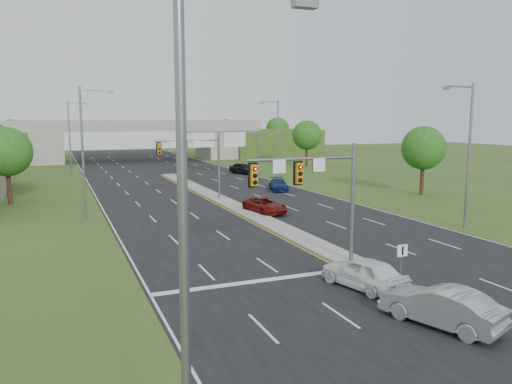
{
  "coord_description": "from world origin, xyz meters",
  "views": [
    {
      "loc": [
        -15.67,
        -24.02,
        8.32
      ],
      "look_at": [
        -2.03,
        9.74,
        3.0
      ],
      "focal_mm": 35.0,
      "sensor_mm": 36.0,
      "label": 1
    }
  ],
  "objects_px": {
    "car_far_b": "(279,184)",
    "car_far_c": "(243,168)",
    "signal_mast_far": "(198,155)",
    "overpass": "(137,143)",
    "signal_mast_near": "(319,185)",
    "car_far_a": "(265,205)",
    "sign_gantry": "(221,141)",
    "car_silver": "(441,306)",
    "keep_right_sign": "(402,258)",
    "car_white": "(364,273)"
  },
  "relations": [
    {
      "from": "car_far_b",
      "to": "car_far_c",
      "type": "distance_m",
      "value": 18.65
    },
    {
      "from": "signal_mast_far",
      "to": "overpass",
      "type": "height_order",
      "value": "overpass"
    },
    {
      "from": "signal_mast_far",
      "to": "signal_mast_near",
      "type": "bearing_deg",
      "value": -90.0
    },
    {
      "from": "signal_mast_far",
      "to": "overpass",
      "type": "distance_m",
      "value": 55.13
    },
    {
      "from": "signal_mast_far",
      "to": "car_far_a",
      "type": "bearing_deg",
      "value": -66.35
    },
    {
      "from": "signal_mast_near",
      "to": "sign_gantry",
      "type": "bearing_deg",
      "value": 78.75
    },
    {
      "from": "car_silver",
      "to": "sign_gantry",
      "type": "bearing_deg",
      "value": -118.65
    },
    {
      "from": "overpass",
      "to": "car_far_a",
      "type": "bearing_deg",
      "value": -88.65
    },
    {
      "from": "sign_gantry",
      "to": "overpass",
      "type": "bearing_deg",
      "value": 100.79
    },
    {
      "from": "signal_mast_near",
      "to": "sign_gantry",
      "type": "relative_size",
      "value": 0.6
    },
    {
      "from": "signal_mast_near",
      "to": "keep_right_sign",
      "type": "relative_size",
      "value": 3.18
    },
    {
      "from": "car_silver",
      "to": "car_far_a",
      "type": "xyz_separation_m",
      "value": [
        3.0,
        25.28,
        -0.12
      ]
    },
    {
      "from": "signal_mast_far",
      "to": "sign_gantry",
      "type": "height_order",
      "value": "signal_mast_far"
    },
    {
      "from": "car_far_c",
      "to": "car_far_a",
      "type": "bearing_deg",
      "value": -124.95
    },
    {
      "from": "car_far_c",
      "to": "overpass",
      "type": "bearing_deg",
      "value": 90.7
    },
    {
      "from": "car_far_b",
      "to": "signal_mast_near",
      "type": "bearing_deg",
      "value": -93.18
    },
    {
      "from": "keep_right_sign",
      "to": "car_silver",
      "type": "relative_size",
      "value": 0.45
    },
    {
      "from": "keep_right_sign",
      "to": "car_far_b",
      "type": "bearing_deg",
      "value": 75.57
    },
    {
      "from": "keep_right_sign",
      "to": "car_far_a",
      "type": "distance_m",
      "value": 20.93
    },
    {
      "from": "overpass",
      "to": "car_silver",
      "type": "relative_size",
      "value": 16.25
    },
    {
      "from": "car_far_b",
      "to": "car_far_c",
      "type": "height_order",
      "value": "car_far_c"
    },
    {
      "from": "signal_mast_near",
      "to": "signal_mast_far",
      "type": "relative_size",
      "value": 1.0
    },
    {
      "from": "signal_mast_near",
      "to": "sign_gantry",
      "type": "xyz_separation_m",
      "value": [
        8.95,
        44.99,
        0.51
      ]
    },
    {
      "from": "car_silver",
      "to": "car_far_c",
      "type": "relative_size",
      "value": 1.0
    },
    {
      "from": "signal_mast_near",
      "to": "car_far_b",
      "type": "height_order",
      "value": "signal_mast_near"
    },
    {
      "from": "car_far_a",
      "to": "car_far_c",
      "type": "relative_size",
      "value": 1.01
    },
    {
      "from": "car_white",
      "to": "car_far_b",
      "type": "height_order",
      "value": "car_white"
    },
    {
      "from": "signal_mast_far",
      "to": "keep_right_sign",
      "type": "xyz_separation_m",
      "value": [
        2.26,
        -29.45,
        -3.21
      ]
    },
    {
      "from": "signal_mast_near",
      "to": "keep_right_sign",
      "type": "xyz_separation_m",
      "value": [
        2.26,
        -4.45,
        -3.21
      ]
    },
    {
      "from": "overpass",
      "to": "car_far_b",
      "type": "height_order",
      "value": "overpass"
    },
    {
      "from": "overpass",
      "to": "keep_right_sign",
      "type": "bearing_deg",
      "value": -90.0
    },
    {
      "from": "car_far_c",
      "to": "keep_right_sign",
      "type": "bearing_deg",
      "value": -119.93
    },
    {
      "from": "signal_mast_far",
      "to": "car_far_b",
      "type": "relative_size",
      "value": 1.49
    },
    {
      "from": "keep_right_sign",
      "to": "car_far_c",
      "type": "distance_m",
      "value": 53.18
    },
    {
      "from": "car_far_c",
      "to": "car_far_b",
      "type": "bearing_deg",
      "value": -115.3
    },
    {
      "from": "signal_mast_far",
      "to": "car_silver",
      "type": "relative_size",
      "value": 1.42
    },
    {
      "from": "signal_mast_near",
      "to": "car_far_a",
      "type": "relative_size",
      "value": 1.41
    },
    {
      "from": "overpass",
      "to": "car_silver",
      "type": "distance_m",
      "value": 89.0
    },
    {
      "from": "car_silver",
      "to": "car_white",
      "type": "bearing_deg",
      "value": -106.47
    },
    {
      "from": "signal_mast_far",
      "to": "car_far_a",
      "type": "distance_m",
      "value": 10.2
    },
    {
      "from": "overpass",
      "to": "signal_mast_near",
      "type": "bearing_deg",
      "value": -91.62
    },
    {
      "from": "signal_mast_near",
      "to": "car_white",
      "type": "height_order",
      "value": "signal_mast_near"
    },
    {
      "from": "car_white",
      "to": "car_silver",
      "type": "height_order",
      "value": "car_silver"
    },
    {
      "from": "car_white",
      "to": "car_far_b",
      "type": "distance_m",
      "value": 34.57
    },
    {
      "from": "signal_mast_far",
      "to": "car_silver",
      "type": "distance_m",
      "value": 34.11
    },
    {
      "from": "signal_mast_near",
      "to": "signal_mast_far",
      "type": "xyz_separation_m",
      "value": [
        0.0,
        25.0,
        0.0
      ]
    },
    {
      "from": "signal_mast_near",
      "to": "overpass",
      "type": "bearing_deg",
      "value": 88.38
    },
    {
      "from": "signal_mast_near",
      "to": "car_white",
      "type": "relative_size",
      "value": 1.51
    },
    {
      "from": "car_white",
      "to": "car_far_a",
      "type": "xyz_separation_m",
      "value": [
        3.31,
        20.28,
        -0.1
      ]
    },
    {
      "from": "sign_gantry",
      "to": "car_far_c",
      "type": "relative_size",
      "value": 2.35
    }
  ]
}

